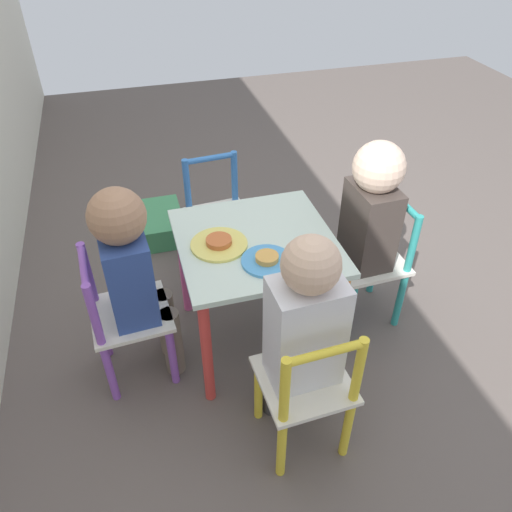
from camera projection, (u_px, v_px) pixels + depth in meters
The scene contains 12 objects.
ground_plane at pixel (256, 336), 1.98m from camera, with size 6.00×6.00×0.00m, color #5B514C.
kids_table at pixel (256, 258), 1.74m from camera, with size 0.53×0.53×0.48m.
chair_yellow at pixel (307, 390), 1.46m from camera, with size 0.27×0.27×0.52m.
chair_purple at pixel (124, 319), 1.69m from camera, with size 0.28×0.28×0.52m.
chair_teal at pixel (372, 263), 1.93m from camera, with size 0.27×0.27×0.52m.
chair_blue at pixel (218, 219), 2.17m from camera, with size 0.28×0.28×0.52m.
child_left at pixel (303, 328), 1.39m from camera, with size 0.21×0.21×0.78m.
child_back at pixel (133, 269), 1.58m from camera, with size 0.21×0.23×0.75m.
child_front at pixel (366, 219), 1.79m from camera, with size 0.20×0.23×0.77m.
plate_left at pixel (267, 260), 1.58m from camera, with size 0.17×0.17×0.03m.
plate_back at pixel (219, 243), 1.65m from camera, with size 0.19×0.19×0.03m.
storage_bin at pixel (161, 223), 2.50m from camera, with size 0.33×0.21×0.12m.
Camera 1 is at (-1.31, 0.37, 1.47)m, focal length 35.00 mm.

